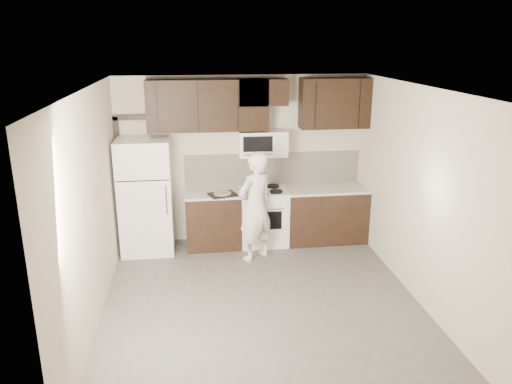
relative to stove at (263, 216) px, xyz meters
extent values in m
plane|color=#4F4D4A|center=(-0.30, -1.94, -0.46)|extent=(4.50, 4.50, 0.00)
plane|color=beige|center=(-0.30, 0.31, 0.89)|extent=(4.00, 0.00, 4.00)
plane|color=white|center=(-0.30, -1.94, 2.24)|extent=(4.50, 4.50, 0.00)
cube|color=black|center=(-0.81, 0.00, -0.03)|extent=(0.87, 0.62, 0.87)
cube|color=black|center=(1.04, 0.00, -0.03)|extent=(1.32, 0.62, 0.87)
cube|color=silver|center=(-0.81, 0.00, 0.43)|extent=(0.87, 0.64, 0.04)
cube|color=silver|center=(1.04, 0.00, 0.43)|extent=(1.32, 0.64, 0.04)
cube|color=white|center=(0.00, 0.00, -0.02)|extent=(0.76, 0.62, 0.89)
cube|color=white|center=(0.00, 0.00, 0.44)|extent=(0.76, 0.62, 0.02)
cube|color=black|center=(0.00, -0.30, 0.04)|extent=(0.50, 0.01, 0.30)
cylinder|color=silver|center=(0.00, -0.34, 0.24)|extent=(0.55, 0.02, 0.02)
cylinder|color=black|center=(-0.18, -0.15, 0.46)|extent=(0.20, 0.20, 0.03)
cylinder|color=black|center=(0.18, -0.15, 0.46)|extent=(0.20, 0.20, 0.03)
cylinder|color=black|center=(-0.18, 0.15, 0.46)|extent=(0.20, 0.20, 0.03)
cylinder|color=black|center=(0.18, 0.15, 0.46)|extent=(0.20, 0.20, 0.03)
cube|color=beige|center=(0.20, 0.30, 0.72)|extent=(2.90, 0.02, 0.54)
cube|color=black|center=(-0.85, 0.14, 1.80)|extent=(1.85, 0.35, 0.78)
cube|color=black|center=(1.15, 0.14, 1.80)|extent=(1.10, 0.35, 0.78)
cube|color=black|center=(0.00, 0.14, 1.99)|extent=(0.76, 0.35, 0.40)
cube|color=white|center=(0.00, 0.12, 1.19)|extent=(0.76, 0.38, 0.40)
cube|color=black|center=(-0.10, -0.07, 1.22)|extent=(0.46, 0.01, 0.24)
cube|color=silver|center=(0.26, -0.07, 1.22)|extent=(0.18, 0.01, 0.24)
cylinder|color=silver|center=(-0.10, -0.10, 1.06)|extent=(0.46, 0.02, 0.02)
cube|color=white|center=(-1.85, -0.05, 0.44)|extent=(0.80, 0.72, 1.80)
cube|color=black|center=(-1.85, -0.41, 0.79)|extent=(0.77, 0.01, 0.02)
cylinder|color=silver|center=(-1.52, -0.44, 0.49)|extent=(0.03, 0.03, 0.45)
cube|color=black|center=(-2.26, 0.27, 0.59)|extent=(0.08, 0.08, 2.10)
cube|color=black|center=(-2.05, 0.27, 1.62)|extent=(0.50, 0.08, 0.08)
cylinder|color=silver|center=(-0.18, 0.15, 0.51)|extent=(0.16, 0.16, 0.12)
sphere|color=black|center=(-0.18, 0.15, 0.59)|extent=(0.03, 0.03, 0.03)
cylinder|color=black|center=(-0.06, 0.17, 0.53)|extent=(0.15, 0.04, 0.02)
cube|color=black|center=(-0.67, -0.18, 0.46)|extent=(0.48, 0.41, 0.02)
cylinder|color=tan|center=(-0.67, -0.18, 0.48)|extent=(0.34, 0.34, 0.02)
imported|color=silver|center=(-0.21, -0.59, 0.38)|extent=(0.73, 0.68, 1.68)
camera|label=1|loc=(-1.11, -7.57, 2.79)|focal=35.00mm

